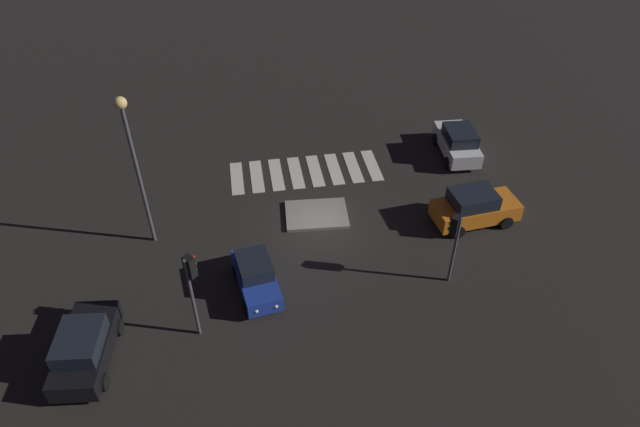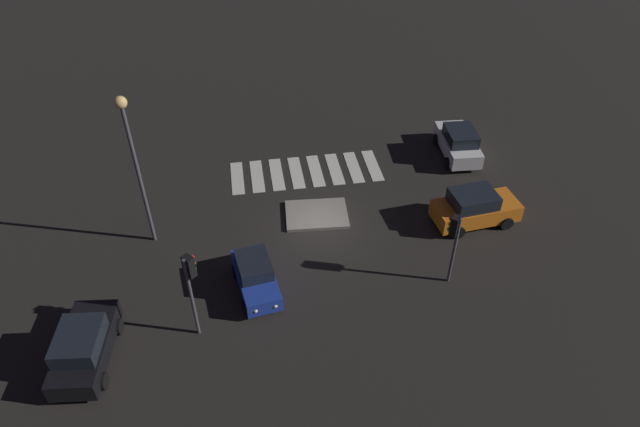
{
  "view_description": "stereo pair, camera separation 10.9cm",
  "coord_description": "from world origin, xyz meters",
  "px_view_note": "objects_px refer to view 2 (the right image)",
  "views": [
    {
      "loc": [
        3.64,
        21.66,
        19.07
      ],
      "look_at": [
        0.0,
        0.0,
        1.0
      ],
      "focal_mm": 31.46,
      "sensor_mm": 36.0,
      "label": 1
    },
    {
      "loc": [
        3.53,
        21.68,
        19.07
      ],
      "look_at": [
        0.0,
        0.0,
        1.0
      ],
      "focal_mm": 31.46,
      "sensor_mm": 36.0,
      "label": 2
    }
  ],
  "objects_px": {
    "traffic_island": "(317,214)",
    "car_blue": "(255,276)",
    "car_orange": "(475,208)",
    "street_lamp": "(132,149)",
    "traffic_light_west": "(454,233)",
    "traffic_light_north": "(190,277)",
    "car_black": "(84,346)",
    "car_white": "(458,142)"
  },
  "relations": [
    {
      "from": "traffic_island",
      "to": "car_blue",
      "type": "height_order",
      "value": "car_blue"
    },
    {
      "from": "car_orange",
      "to": "street_lamp",
      "type": "xyz_separation_m",
      "value": [
        16.39,
        -1.29,
        4.48
      ]
    },
    {
      "from": "traffic_island",
      "to": "car_blue",
      "type": "bearing_deg",
      "value": 53.1
    },
    {
      "from": "traffic_light_west",
      "to": "car_orange",
      "type": "bearing_deg",
      "value": -85.36
    },
    {
      "from": "traffic_light_west",
      "to": "traffic_island",
      "type": "bearing_deg",
      "value": -5.88
    },
    {
      "from": "car_orange",
      "to": "traffic_light_north",
      "type": "distance_m",
      "value": 15.09
    },
    {
      "from": "car_blue",
      "to": "street_lamp",
      "type": "distance_m",
      "value": 7.91
    },
    {
      "from": "traffic_island",
      "to": "traffic_light_west",
      "type": "distance_m",
      "value": 8.12
    },
    {
      "from": "car_orange",
      "to": "car_black",
      "type": "xyz_separation_m",
      "value": [
        18.52,
        5.81,
        -0.02
      ]
    },
    {
      "from": "traffic_light_north",
      "to": "traffic_light_west",
      "type": "bearing_deg",
      "value": -37.31
    },
    {
      "from": "traffic_light_west",
      "to": "car_blue",
      "type": "bearing_deg",
      "value": 35.55
    },
    {
      "from": "car_blue",
      "to": "traffic_light_west",
      "type": "xyz_separation_m",
      "value": [
        -8.75,
        0.85,
        2.07
      ]
    },
    {
      "from": "car_blue",
      "to": "traffic_light_north",
      "type": "distance_m",
      "value": 4.08
    },
    {
      "from": "car_orange",
      "to": "street_lamp",
      "type": "distance_m",
      "value": 17.04
    },
    {
      "from": "car_black",
      "to": "traffic_light_west",
      "type": "height_order",
      "value": "traffic_light_west"
    },
    {
      "from": "car_orange",
      "to": "car_white",
      "type": "bearing_deg",
      "value": 71.76
    },
    {
      "from": "car_black",
      "to": "car_blue",
      "type": "xyz_separation_m",
      "value": [
        -6.98,
        -2.9,
        -0.13
      ]
    },
    {
      "from": "car_orange",
      "to": "car_blue",
      "type": "distance_m",
      "value": 11.9
    },
    {
      "from": "car_black",
      "to": "car_orange",
      "type": "bearing_deg",
      "value": -66.32
    },
    {
      "from": "car_white",
      "to": "traffic_light_north",
      "type": "distance_m",
      "value": 19.18
    },
    {
      "from": "traffic_island",
      "to": "traffic_light_west",
      "type": "height_order",
      "value": "traffic_light_west"
    },
    {
      "from": "traffic_island",
      "to": "street_lamp",
      "type": "bearing_deg",
      "value": 3.58
    },
    {
      "from": "car_black",
      "to": "car_white",
      "type": "bearing_deg",
      "value": -52.64
    },
    {
      "from": "car_white",
      "to": "traffic_light_north",
      "type": "height_order",
      "value": "traffic_light_north"
    },
    {
      "from": "car_white",
      "to": "car_black",
      "type": "distance_m",
      "value": 23.23
    },
    {
      "from": "car_white",
      "to": "traffic_light_west",
      "type": "relative_size",
      "value": 1.17
    },
    {
      "from": "traffic_island",
      "to": "traffic_light_west",
      "type": "relative_size",
      "value": 0.91
    },
    {
      "from": "car_white",
      "to": "traffic_light_north",
      "type": "xyz_separation_m",
      "value": [
        15.41,
        11.17,
        2.34
      ]
    },
    {
      "from": "car_black",
      "to": "traffic_light_west",
      "type": "xyz_separation_m",
      "value": [
        -15.74,
        -2.04,
        1.94
      ]
    },
    {
      "from": "car_white",
      "to": "car_orange",
      "type": "distance_m",
      "value": 6.33
    },
    {
      "from": "car_white",
      "to": "street_lamp",
      "type": "bearing_deg",
      "value": 109.0
    },
    {
      "from": "car_blue",
      "to": "street_lamp",
      "type": "height_order",
      "value": "street_lamp"
    },
    {
      "from": "traffic_light_north",
      "to": "traffic_light_west",
      "type": "xyz_separation_m",
      "value": [
        -11.26,
        -1.22,
        -0.39
      ]
    },
    {
      "from": "street_lamp",
      "to": "traffic_light_west",
      "type": "bearing_deg",
      "value": 159.61
    },
    {
      "from": "car_white",
      "to": "traffic_light_north",
      "type": "relative_size",
      "value": 1.02
    },
    {
      "from": "traffic_island",
      "to": "car_orange",
      "type": "xyz_separation_m",
      "value": [
        -7.99,
        1.81,
        0.86
      ]
    },
    {
      "from": "car_black",
      "to": "traffic_light_north",
      "type": "relative_size",
      "value": 1.04
    },
    {
      "from": "traffic_light_west",
      "to": "street_lamp",
      "type": "bearing_deg",
      "value": 20.73
    },
    {
      "from": "car_orange",
      "to": "traffic_light_north",
      "type": "xyz_separation_m",
      "value": [
        14.05,
        4.99,
        2.31
      ]
    },
    {
      "from": "car_black",
      "to": "car_blue",
      "type": "distance_m",
      "value": 7.56
    },
    {
      "from": "car_orange",
      "to": "car_black",
      "type": "distance_m",
      "value": 19.41
    },
    {
      "from": "car_blue",
      "to": "street_lamp",
      "type": "xyz_separation_m",
      "value": [
        4.85,
        -4.2,
        4.63
      ]
    }
  ]
}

